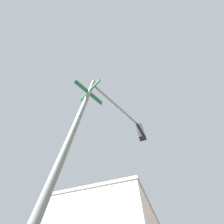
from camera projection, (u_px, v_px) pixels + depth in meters
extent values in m
cylinder|color=slate|center=(70.00, 139.00, 2.06)|extent=(0.12, 0.12, 6.49)
cylinder|color=slate|center=(118.00, 107.00, 5.00)|extent=(1.27, 2.62, 0.09)
cube|color=black|center=(141.00, 132.00, 5.16)|extent=(0.28, 0.28, 0.80)
sphere|color=red|center=(142.00, 130.00, 5.42)|extent=(0.18, 0.18, 0.18)
sphere|color=orange|center=(143.00, 134.00, 5.21)|extent=(0.18, 0.18, 0.18)
sphere|color=green|center=(144.00, 138.00, 5.00)|extent=(0.18, 0.18, 0.18)
cube|color=#0F5128|center=(89.00, 93.00, 3.79)|extent=(0.49, 1.02, 0.20)
cube|color=#0F5128|center=(90.00, 90.00, 3.97)|extent=(0.93, 0.45, 0.20)
cube|color=#9D998E|center=(113.00, 215.00, 23.91)|extent=(16.20, 24.81, 0.40)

